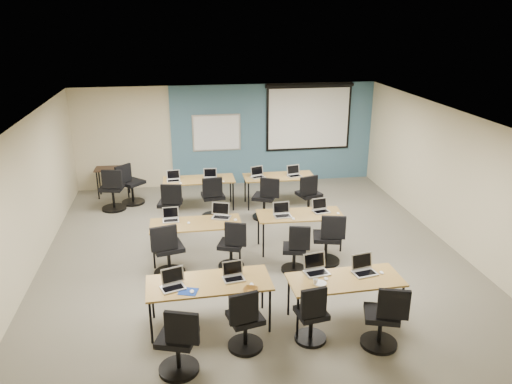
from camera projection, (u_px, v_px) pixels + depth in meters
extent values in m
cube|color=#6B6354|center=(254.00, 257.00, 9.64)|extent=(8.00, 9.00, 0.02)
cube|color=white|center=(253.00, 119.00, 8.72)|extent=(8.00, 9.00, 0.02)
cube|color=beige|center=(228.00, 135.00, 13.36)|extent=(8.00, 0.04, 2.70)
cube|color=beige|center=(323.00, 341.00, 5.00)|extent=(8.00, 0.04, 2.70)
cube|color=beige|center=(24.00, 204.00, 8.58)|extent=(0.04, 9.00, 2.70)
cube|color=beige|center=(455.00, 180.00, 9.78)|extent=(0.04, 9.00, 2.70)
cube|color=#3D5977|center=(274.00, 134.00, 13.52)|extent=(5.50, 0.04, 2.70)
cube|color=silver|center=(217.00, 133.00, 13.22)|extent=(1.28, 0.02, 0.98)
cube|color=white|center=(217.00, 133.00, 13.21)|extent=(1.20, 0.02, 0.90)
cube|color=black|center=(309.00, 117.00, 13.45)|extent=(2.32, 0.03, 1.82)
cube|color=white|center=(309.00, 118.00, 13.46)|extent=(2.20, 0.02, 1.62)
cylinder|color=black|center=(310.00, 85.00, 13.16)|extent=(2.40, 0.10, 0.10)
cube|color=#A96E3B|center=(209.00, 283.00, 7.32)|extent=(1.82, 0.76, 0.03)
cylinder|color=black|center=(151.00, 322.00, 7.01)|extent=(0.04, 0.04, 0.70)
cylinder|color=black|center=(270.00, 311.00, 7.27)|extent=(0.04, 0.04, 0.70)
cylinder|color=black|center=(152.00, 298.00, 7.61)|extent=(0.04, 0.04, 0.70)
cylinder|color=black|center=(262.00, 289.00, 7.86)|extent=(0.04, 0.04, 0.70)
cube|color=#AA784B|center=(345.00, 280.00, 7.40)|extent=(1.70, 0.71, 0.03)
cylinder|color=black|center=(298.00, 317.00, 7.14)|extent=(0.04, 0.04, 0.70)
cylinder|color=black|center=(401.00, 307.00, 7.37)|extent=(0.04, 0.04, 0.70)
cylinder|color=black|center=(289.00, 295.00, 7.68)|extent=(0.04, 0.04, 0.70)
cylinder|color=black|center=(386.00, 287.00, 7.92)|extent=(0.04, 0.04, 0.70)
cube|color=olive|center=(196.00, 224.00, 9.37)|extent=(1.71, 0.71, 0.03)
cylinder|color=black|center=(154.00, 251.00, 9.10)|extent=(0.04, 0.04, 0.70)
cylinder|color=black|center=(240.00, 245.00, 9.34)|extent=(0.04, 0.04, 0.70)
cylinder|color=black|center=(155.00, 238.00, 9.65)|extent=(0.04, 0.04, 0.70)
cylinder|color=black|center=(236.00, 232.00, 9.89)|extent=(0.04, 0.04, 0.70)
cube|color=#9A5F3A|center=(300.00, 215.00, 9.78)|extent=(1.67, 0.70, 0.03)
cylinder|color=black|center=(263.00, 241.00, 9.52)|extent=(0.04, 0.04, 0.70)
cylinder|color=black|center=(341.00, 235.00, 9.76)|extent=(0.04, 0.04, 0.70)
cylinder|color=black|center=(258.00, 228.00, 10.06)|extent=(0.04, 0.04, 0.70)
cylinder|color=black|center=(332.00, 224.00, 10.29)|extent=(0.04, 0.04, 0.70)
cube|color=#A3712E|center=(199.00, 180.00, 11.83)|extent=(1.68, 0.70, 0.03)
cylinder|color=black|center=(166.00, 200.00, 11.57)|extent=(0.04, 0.04, 0.70)
cylinder|color=black|center=(233.00, 197.00, 11.80)|extent=(0.04, 0.04, 0.70)
cylinder|color=black|center=(167.00, 192.00, 12.11)|extent=(0.04, 0.04, 0.70)
cylinder|color=black|center=(230.00, 188.00, 12.34)|extent=(0.04, 0.04, 0.70)
cube|color=#975C37|center=(279.00, 177.00, 12.06)|extent=(1.70, 0.71, 0.03)
cylinder|color=black|center=(249.00, 197.00, 11.79)|extent=(0.04, 0.04, 0.70)
cylinder|color=black|center=(313.00, 193.00, 12.03)|extent=(0.04, 0.04, 0.70)
cylinder|color=black|center=(245.00, 188.00, 12.34)|extent=(0.04, 0.04, 0.70)
cylinder|color=black|center=(307.00, 185.00, 12.58)|extent=(0.04, 0.04, 0.70)
cube|color=silver|center=(173.00, 288.00, 7.13)|extent=(0.34, 0.25, 0.02)
cube|color=black|center=(173.00, 288.00, 7.11)|extent=(0.29, 0.14, 0.00)
cube|color=silver|center=(173.00, 275.00, 7.21)|extent=(0.34, 0.06, 0.23)
cube|color=black|center=(173.00, 276.00, 7.21)|extent=(0.30, 0.04, 0.19)
ellipsoid|color=white|center=(192.00, 291.00, 7.04)|extent=(0.09, 0.11, 0.03)
cylinder|color=black|center=(179.00, 369.00, 6.58)|extent=(0.54, 0.54, 0.05)
cylinder|color=black|center=(178.00, 355.00, 6.51)|extent=(0.06, 0.06, 0.48)
cube|color=black|center=(177.00, 337.00, 6.41)|extent=(0.48, 0.48, 0.08)
cube|color=black|center=(182.00, 328.00, 6.14)|extent=(0.43, 0.06, 0.44)
cube|color=#B9BAC3|center=(234.00, 279.00, 7.37)|extent=(0.31, 0.23, 0.02)
cube|color=black|center=(234.00, 279.00, 7.35)|extent=(0.26, 0.13, 0.00)
cube|color=#B9BAC3|center=(233.00, 268.00, 7.45)|extent=(0.31, 0.06, 0.21)
cube|color=black|center=(233.00, 268.00, 7.44)|extent=(0.27, 0.04, 0.18)
ellipsoid|color=white|center=(252.00, 284.00, 7.22)|extent=(0.08, 0.11, 0.03)
cylinder|color=black|center=(245.00, 345.00, 7.05)|extent=(0.50, 0.50, 0.05)
cylinder|color=black|center=(245.00, 333.00, 6.98)|extent=(0.06, 0.06, 0.44)
cube|color=black|center=(245.00, 317.00, 6.89)|extent=(0.44, 0.44, 0.08)
cube|color=black|center=(244.00, 308.00, 6.61)|extent=(0.40, 0.06, 0.44)
cube|color=silver|center=(317.00, 273.00, 7.55)|extent=(0.36, 0.26, 0.02)
cube|color=black|center=(317.00, 273.00, 7.52)|extent=(0.30, 0.15, 0.00)
cube|color=silver|center=(315.00, 261.00, 7.63)|extent=(0.36, 0.07, 0.25)
cube|color=black|center=(315.00, 261.00, 7.62)|extent=(0.31, 0.05, 0.20)
ellipsoid|color=white|center=(326.00, 279.00, 7.38)|extent=(0.07, 0.10, 0.03)
cylinder|color=black|center=(310.00, 338.00, 7.20)|extent=(0.46, 0.46, 0.05)
cylinder|color=black|center=(311.00, 327.00, 7.14)|extent=(0.06, 0.06, 0.41)
cube|color=black|center=(311.00, 313.00, 7.06)|extent=(0.41, 0.41, 0.08)
cube|color=black|center=(314.00, 303.00, 6.79)|extent=(0.37, 0.06, 0.44)
cube|color=#B6B7BE|center=(365.00, 273.00, 7.54)|extent=(0.35, 0.25, 0.02)
cube|color=black|center=(365.00, 273.00, 7.52)|extent=(0.30, 0.15, 0.00)
cube|color=#B6B7BE|center=(362.00, 261.00, 7.62)|extent=(0.35, 0.06, 0.24)
cube|color=black|center=(362.00, 261.00, 7.61)|extent=(0.31, 0.05, 0.20)
ellipsoid|color=white|center=(382.00, 273.00, 7.55)|extent=(0.08, 0.11, 0.03)
cylinder|color=black|center=(379.00, 343.00, 7.09)|extent=(0.52, 0.52, 0.05)
cylinder|color=black|center=(380.00, 331.00, 7.02)|extent=(0.06, 0.06, 0.46)
cube|color=black|center=(381.00, 314.00, 6.93)|extent=(0.46, 0.46, 0.08)
cube|color=black|center=(394.00, 304.00, 6.66)|extent=(0.42, 0.06, 0.44)
cube|color=#ABABB3|center=(171.00, 221.00, 9.44)|extent=(0.31, 0.22, 0.02)
cube|color=black|center=(171.00, 220.00, 9.42)|extent=(0.26, 0.13, 0.00)
cube|color=#ABABB3|center=(171.00, 212.00, 9.51)|extent=(0.31, 0.06, 0.21)
cube|color=black|center=(171.00, 213.00, 9.51)|extent=(0.27, 0.04, 0.17)
ellipsoid|color=white|center=(189.00, 223.00, 9.34)|extent=(0.08, 0.10, 0.03)
cylinder|color=black|center=(170.00, 273.00, 9.00)|extent=(0.57, 0.57, 0.05)
cylinder|color=black|center=(169.00, 262.00, 8.92)|extent=(0.06, 0.06, 0.50)
cube|color=black|center=(168.00, 247.00, 8.82)|extent=(0.50, 0.50, 0.08)
cube|color=black|center=(164.00, 238.00, 8.51)|extent=(0.46, 0.06, 0.44)
cube|color=silver|center=(221.00, 217.00, 9.59)|extent=(0.35, 0.25, 0.02)
cube|color=black|center=(221.00, 217.00, 9.57)|extent=(0.29, 0.15, 0.00)
cube|color=silver|center=(221.00, 208.00, 9.67)|extent=(0.35, 0.06, 0.24)
cube|color=black|center=(221.00, 209.00, 9.66)|extent=(0.31, 0.05, 0.20)
ellipsoid|color=white|center=(235.00, 220.00, 9.47)|extent=(0.07, 0.11, 0.04)
cylinder|color=black|center=(231.00, 266.00, 9.25)|extent=(0.48, 0.48, 0.05)
cylinder|color=black|center=(231.00, 257.00, 9.19)|extent=(0.06, 0.06, 0.42)
cube|color=black|center=(231.00, 244.00, 9.10)|extent=(0.42, 0.42, 0.08)
cube|color=black|center=(235.00, 234.00, 8.85)|extent=(0.39, 0.06, 0.44)
cube|color=silver|center=(283.00, 216.00, 9.66)|extent=(0.33, 0.24, 0.02)
cube|color=black|center=(283.00, 216.00, 9.63)|extent=(0.28, 0.14, 0.00)
cube|color=silver|center=(281.00, 207.00, 9.74)|extent=(0.33, 0.06, 0.23)
cube|color=black|center=(281.00, 208.00, 9.73)|extent=(0.29, 0.04, 0.19)
ellipsoid|color=white|center=(293.00, 219.00, 9.53)|extent=(0.08, 0.11, 0.04)
cylinder|color=black|center=(294.00, 269.00, 9.13)|extent=(0.46, 0.46, 0.05)
cylinder|color=black|center=(294.00, 260.00, 9.07)|extent=(0.06, 0.06, 0.41)
cube|color=black|center=(294.00, 248.00, 8.99)|extent=(0.41, 0.41, 0.08)
cube|color=black|center=(300.00, 238.00, 8.73)|extent=(0.38, 0.06, 0.44)
cube|color=silver|center=(321.00, 212.00, 9.87)|extent=(0.32, 0.23, 0.02)
cube|color=black|center=(321.00, 211.00, 9.85)|extent=(0.27, 0.14, 0.00)
cube|color=silver|center=(320.00, 204.00, 9.95)|extent=(0.32, 0.06, 0.22)
cube|color=black|center=(320.00, 204.00, 9.94)|extent=(0.28, 0.04, 0.18)
ellipsoid|color=white|center=(338.00, 213.00, 9.78)|extent=(0.08, 0.11, 0.03)
cylinder|color=black|center=(325.00, 261.00, 9.44)|extent=(0.55, 0.55, 0.05)
cylinder|color=black|center=(326.00, 250.00, 9.37)|extent=(0.06, 0.06, 0.48)
cube|color=black|center=(326.00, 237.00, 9.27)|extent=(0.48, 0.48, 0.08)
cube|color=black|center=(333.00, 227.00, 8.99)|extent=(0.44, 0.06, 0.44)
cube|color=#BEBEBE|center=(174.00, 181.00, 11.67)|extent=(0.31, 0.22, 0.02)
cube|color=black|center=(174.00, 181.00, 11.65)|extent=(0.26, 0.13, 0.00)
cube|color=#BEBEBE|center=(173.00, 174.00, 11.75)|extent=(0.31, 0.06, 0.21)
cube|color=black|center=(173.00, 175.00, 11.74)|extent=(0.27, 0.04, 0.17)
ellipsoid|color=white|center=(181.00, 183.00, 11.51)|extent=(0.09, 0.11, 0.03)
cylinder|color=black|center=(171.00, 224.00, 11.08)|extent=(0.55, 0.55, 0.05)
cylinder|color=black|center=(171.00, 215.00, 11.01)|extent=(0.06, 0.06, 0.48)
cube|color=black|center=(170.00, 203.00, 10.92)|extent=(0.48, 0.48, 0.08)
cube|color=black|center=(171.00, 194.00, 10.63)|extent=(0.44, 0.06, 0.44)
cube|color=#A2A1A9|center=(211.00, 179.00, 11.79)|extent=(0.31, 0.23, 0.02)
cube|color=black|center=(211.00, 179.00, 11.77)|extent=(0.27, 0.13, 0.00)
cube|color=#A2A1A9|center=(210.00, 173.00, 11.86)|extent=(0.31, 0.06, 0.22)
cube|color=black|center=(210.00, 173.00, 11.86)|extent=(0.28, 0.04, 0.18)
ellipsoid|color=white|center=(223.00, 181.00, 11.63)|extent=(0.07, 0.10, 0.03)
cylinder|color=black|center=(214.00, 216.00, 11.51)|extent=(0.55, 0.55, 0.05)
cylinder|color=black|center=(213.00, 207.00, 11.44)|extent=(0.06, 0.06, 0.49)
cube|color=black|center=(213.00, 196.00, 11.34)|extent=(0.49, 0.49, 0.08)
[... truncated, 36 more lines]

